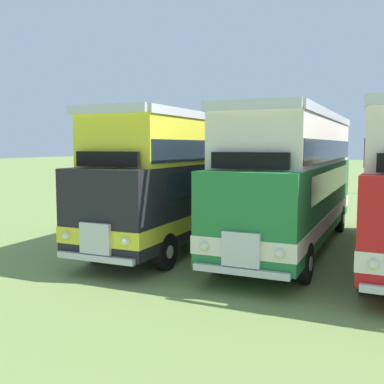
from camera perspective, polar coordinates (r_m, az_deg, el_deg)
name	(u,v)px	position (r m, az deg, el deg)	size (l,w,h in m)	color
bus_first_in_row	(183,176)	(16.39, -1.11, 1.96)	(2.73, 10.50, 4.52)	black
bus_second_in_row	(294,178)	(15.85, 12.49, 1.70)	(2.70, 11.24, 4.52)	#237538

